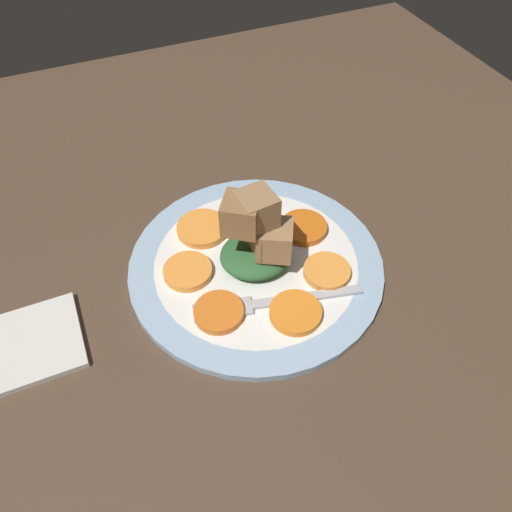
{
  "coord_description": "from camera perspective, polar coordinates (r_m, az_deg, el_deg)",
  "views": [
    {
      "loc": [
        -15.44,
        -36.31,
        49.07
      ],
      "look_at": [
        0.0,
        0.0,
        4.1
      ],
      "focal_mm": 35.0,
      "sensor_mm": 36.0,
      "label": 1
    }
  ],
  "objects": [
    {
      "name": "carrot_slice_0",
      "position": [
        0.66,
        -0.6,
        5.3
      ],
      "size": [
        5.63,
        5.63,
        0.9
      ],
      "primitive_type": "cylinder",
      "color": "orange",
      "rests_on": "plate"
    },
    {
      "name": "carrot_slice_6",
      "position": [
        0.64,
        5.46,
        3.27
      ],
      "size": [
        5.99,
        5.99,
        0.9
      ],
      "primitive_type": "cylinder",
      "color": "orange",
      "rests_on": "plate"
    },
    {
      "name": "carrot_slice_2",
      "position": [
        0.6,
        -7.8,
        -1.73
      ],
      "size": [
        5.79,
        5.79,
        0.9
      ],
      "primitive_type": "cylinder",
      "color": "orange",
      "rests_on": "plate"
    },
    {
      "name": "napkin",
      "position": [
        0.6,
        -27.09,
        -9.92
      ],
      "size": [
        16.71,
        10.02,
        0.8
      ],
      "color": "silver",
      "rests_on": "table_slab"
    },
    {
      "name": "plate",
      "position": [
        0.61,
        0.0,
        -0.98
      ],
      "size": [
        30.93,
        30.93,
        1.05
      ],
      "color": "#99B7D1",
      "rests_on": "table_slab"
    },
    {
      "name": "carrot_slice_1",
      "position": [
        0.64,
        -6.16,
        3.16
      ],
      "size": [
        6.49,
        6.49,
        0.9
      ],
      "primitive_type": "cylinder",
      "color": "orange",
      "rests_on": "plate"
    },
    {
      "name": "table_slab",
      "position": [
        0.62,
        0.0,
        -1.88
      ],
      "size": [
        120.0,
        120.0,
        2.0
      ],
      "primitive_type": "cube",
      "color": "#4C3828",
      "rests_on": "ground"
    },
    {
      "name": "fork",
      "position": [
        0.57,
        2.16,
        -5.23
      ],
      "size": [
        19.42,
        5.96,
        0.4
      ],
      "rotation": [
        0.0,
        0.0,
        -0.22
      ],
      "color": "#B2B2B7",
      "rests_on": "plate"
    },
    {
      "name": "carrot_slice_4",
      "position": [
        0.56,
        4.54,
        -6.46
      ],
      "size": [
        5.84,
        5.84,
        0.9
      ],
      "primitive_type": "cylinder",
      "color": "orange",
      "rests_on": "plate"
    },
    {
      "name": "carrot_slice_5",
      "position": [
        0.6,
        8.1,
        -1.75
      ],
      "size": [
        5.58,
        5.58,
        0.9
      ],
      "primitive_type": "cylinder",
      "color": "#F99539",
      "rests_on": "plate"
    },
    {
      "name": "carrot_slice_3",
      "position": [
        0.56,
        -4.27,
        -6.41
      ],
      "size": [
        5.58,
        5.58,
        0.9
      ],
      "primitive_type": "cylinder",
      "color": "orange",
      "rests_on": "plate"
    },
    {
      "name": "center_pile",
      "position": [
        0.57,
        0.31,
        2.02
      ],
      "size": [
        8.85,
        8.17,
        10.63
      ],
      "color": "#2D6033",
      "rests_on": "plate"
    }
  ]
}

